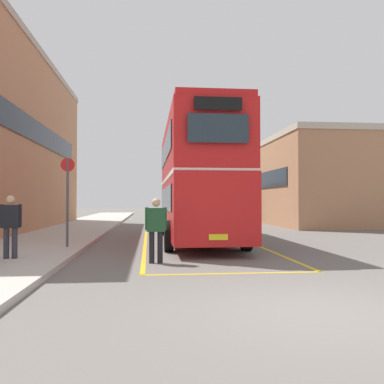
{
  "coord_description": "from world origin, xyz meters",
  "views": [
    {
      "loc": [
        -2.37,
        -5.92,
        1.63
      ],
      "look_at": [
        -0.43,
        13.7,
        2.03
      ],
      "focal_mm": 38.79,
      "sensor_mm": 36.0,
      "label": 1
    }
  ],
  "objects_px": {
    "single_deck_bus": "(205,200)",
    "pedestrian_waiting_near": "(11,222)",
    "pedestrian_boarding": "(156,226)",
    "double_decker_bus": "(196,178)",
    "bus_stop_sign": "(67,194)"
  },
  "relations": [
    {
      "from": "pedestrian_waiting_near",
      "to": "bus_stop_sign",
      "type": "xyz_separation_m",
      "value": [
        0.91,
        2.61,
        0.78
      ]
    },
    {
      "from": "pedestrian_boarding",
      "to": "single_deck_bus",
      "type": "bearing_deg",
      "value": 79.61
    },
    {
      "from": "double_decker_bus",
      "to": "bus_stop_sign",
      "type": "distance_m",
      "value": 5.33
    },
    {
      "from": "pedestrian_boarding",
      "to": "pedestrian_waiting_near",
      "type": "relative_size",
      "value": 1.04
    },
    {
      "from": "single_deck_bus",
      "to": "pedestrian_waiting_near",
      "type": "relative_size",
      "value": 5.46
    },
    {
      "from": "single_deck_bus",
      "to": "pedestrian_waiting_near",
      "type": "bearing_deg",
      "value": -108.91
    },
    {
      "from": "single_deck_bus",
      "to": "double_decker_bus",
      "type": "bearing_deg",
      "value": -98.45
    },
    {
      "from": "pedestrian_boarding",
      "to": "pedestrian_waiting_near",
      "type": "bearing_deg",
      "value": 176.51
    },
    {
      "from": "pedestrian_waiting_near",
      "to": "bus_stop_sign",
      "type": "relative_size",
      "value": 0.57
    },
    {
      "from": "double_decker_bus",
      "to": "bus_stop_sign",
      "type": "height_order",
      "value": "double_decker_bus"
    },
    {
      "from": "single_deck_bus",
      "to": "pedestrian_waiting_near",
      "type": "xyz_separation_m",
      "value": [
        -8.07,
        -23.54,
        -0.57
      ]
    },
    {
      "from": "double_decker_bus",
      "to": "pedestrian_waiting_near",
      "type": "distance_m",
      "value": 7.78
    },
    {
      "from": "pedestrian_boarding",
      "to": "bus_stop_sign",
      "type": "distance_m",
      "value": 4.08
    },
    {
      "from": "pedestrian_boarding",
      "to": "pedestrian_waiting_near",
      "type": "xyz_separation_m",
      "value": [
        -3.71,
        0.23,
        0.09
      ]
    },
    {
      "from": "pedestrian_waiting_near",
      "to": "single_deck_bus",
      "type": "bearing_deg",
      "value": 71.09
    }
  ]
}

